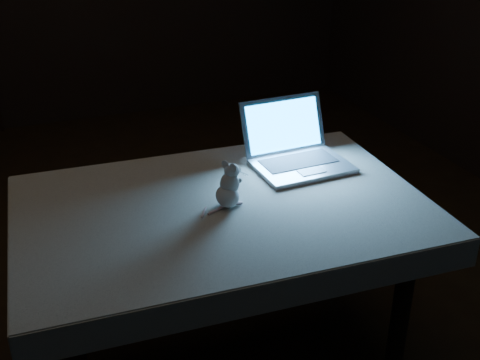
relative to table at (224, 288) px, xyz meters
name	(u,v)px	position (x,y,z in m)	size (l,w,h in m)	color
floor	(158,301)	(-0.16, 0.46, -0.35)	(5.00, 5.00, 0.00)	black
table	(224,288)	(0.00, 0.00, 0.00)	(1.30, 0.84, 0.70)	black
tablecloth	(228,207)	(0.04, 0.06, 0.31)	(1.41, 0.94, 0.10)	beige
laptop	(304,140)	(0.39, 0.16, 0.48)	(0.36, 0.32, 0.24)	#A2A2A6
plush_mouse	(227,185)	(0.01, -0.02, 0.44)	(0.12, 0.12, 0.16)	silver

